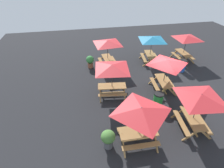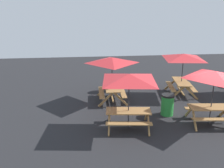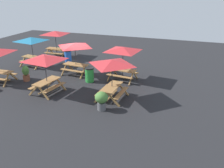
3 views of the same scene
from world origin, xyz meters
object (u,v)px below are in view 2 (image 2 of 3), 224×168
at_px(picnic_table_2, 129,81).
at_px(trash_bin_green, 167,105).
at_px(picnic_table_0, 183,59).
at_px(picnic_table_5, 215,79).
at_px(potted_plant_2, 110,81).
at_px(picnic_table_1, 112,63).

xyz_separation_m(picnic_table_2, trash_bin_green, (-1.97, -1.03, -1.49)).
relative_size(picnic_table_0, trash_bin_green, 2.86).
xyz_separation_m(picnic_table_0, picnic_table_2, (3.56, 3.55, 0.00)).
height_order(picnic_table_5, potted_plant_2, picnic_table_5).
distance_m(picnic_table_5, potted_plant_2, 6.02).
distance_m(picnic_table_0, trash_bin_green, 3.34).
relative_size(picnic_table_2, trash_bin_green, 2.87).
xyz_separation_m(picnic_table_0, picnic_table_1, (3.91, 0.50, 0.00)).
bearing_deg(picnic_table_2, picnic_table_5, -172.94).
bearing_deg(trash_bin_green, picnic_table_5, 146.37).
height_order(picnic_table_0, picnic_table_1, same).
height_order(picnic_table_0, trash_bin_green, picnic_table_0).
bearing_deg(picnic_table_5, trash_bin_green, -28.54).
height_order(picnic_table_1, picnic_table_5, same).
distance_m(picnic_table_1, picnic_table_2, 3.07).
bearing_deg(trash_bin_green, picnic_table_0, -122.29).
bearing_deg(picnic_table_5, picnic_table_2, 5.38).
bearing_deg(picnic_table_5, picnic_table_1, -33.21).
relative_size(picnic_table_0, picnic_table_2, 1.00).
bearing_deg(picnic_table_0, trash_bin_green, -24.90).
relative_size(picnic_table_1, picnic_table_2, 0.83).
distance_m(picnic_table_0, potted_plant_2, 4.21).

